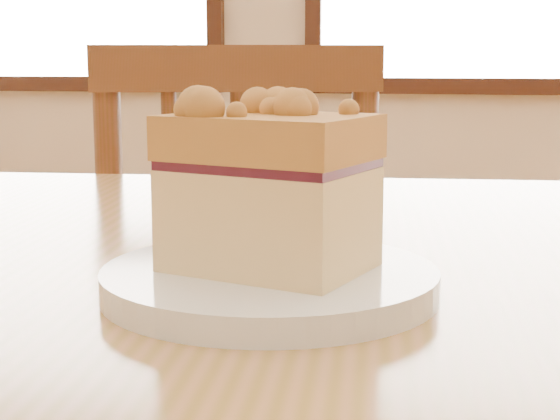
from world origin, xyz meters
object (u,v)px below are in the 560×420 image
cafe_table_main (164,374)px  cafe_chair_main (237,340)px  cake_slice (270,180)px  plate (270,282)px

cafe_table_main → cafe_chair_main: bearing=94.6°
cafe_table_main → cake_slice: size_ratio=9.92×
plate → cafe_table_main: bearing=137.8°
cafe_table_main → cafe_chair_main: size_ratio=1.46×
plate → cafe_chair_main: bearing=106.3°
cafe_chair_main → cafe_table_main: bearing=84.1°
plate → cake_slice: size_ratio=1.48×
cafe_table_main → cake_slice: 0.21m
cafe_table_main → cake_slice: cake_slice is taller
cafe_table_main → plate: plate is taller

